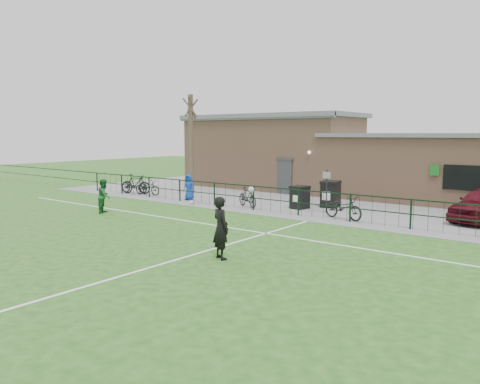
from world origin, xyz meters
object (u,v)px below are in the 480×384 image
Objects in this scene: bicycle_a at (134,185)px; spectator_child at (189,187)px; bicycle_b at (136,184)px; sign_post at (327,191)px; wheelie_bin_left at (300,198)px; bicycle_d at (247,197)px; ball_ground at (192,202)px; wheelie_bin_right at (331,195)px; outfield_player at (104,196)px; bicycle_e at (343,207)px; bare_tree at (191,145)px; bicycle_c at (148,187)px.

spectator_child is at bearing -111.57° from bicycle_a.
bicycle_a is 0.94× the size of bicycle_b.
wheelie_bin_left is at bearing 169.70° from sign_post.
bicycle_a is 9.04m from bicycle_d.
bicycle_a reaches higher than ball_ground.
bicycle_a is (-12.35, -2.26, -0.13)m from wheelie_bin_right.
outfield_player is at bearing -142.85° from sign_post.
bicycle_b is (0.45, -0.24, 0.11)m from bicycle_a.
bicycle_b is 4.51m from spectator_child.
wheelie_bin_right is at bearing 30.11° from ball_ground.
sign_post is at bearing -80.09° from wheelie_bin_right.
bicycle_b is 1.02× the size of bicycle_e.
bare_tree is 7.81m from outfield_player.
outfield_player is at bearing 164.24° from bicycle_d.
bicycle_a is at bearing 40.70° from bicycle_b.
ball_ground is at bearing -47.71° from spectator_child.
spectator_child reaches higher than bicycle_e.
spectator_child is (4.51, 0.00, 0.12)m from bicycle_b.
bare_tree reaches higher than bicycle_a.
bare_tree reaches higher than ball_ground.
wheelie_bin_right is 5.49× the size of ball_ground.
outfield_player is at bearing -162.36° from bicycle_b.
bicycle_a is at bearing 111.28° from bicycle_d.
bare_tree is 9.93m from sign_post.
bicycle_a is 1.17× the size of outfield_player.
bicycle_b is 6.89m from outfield_player.
sign_post is at bearing -106.79° from bicycle_b.
spectator_child is at bearing -173.97° from sign_post.
wheelie_bin_left is 0.56× the size of bicycle_a.
outfield_player is (-6.66, -6.55, 0.25)m from wheelie_bin_left.
spectator_child is at bearing -49.62° from bare_tree.
bicycle_d is 1.17× the size of spectator_child.
bare_tree is 3.41m from spectator_child.
ball_ground is (1.47, 4.34, -0.68)m from outfield_player.
wheelie_bin_right reaches higher than bicycle_d.
ball_ground is (-2.84, -1.06, -0.41)m from bicycle_d.
sign_post is 13.00m from bicycle_a.
spectator_child is 0.90× the size of outfield_player.
bicycle_b reaches higher than bicycle_d.
bicycle_b is 13.88m from bicycle_e.
wheelie_bin_right is 0.69× the size of bicycle_c.
wheelie_bin_right is at bearing 3.52° from bare_tree.
wheelie_bin_left is at bearing -80.38° from outfield_player.
bare_tree is 9.37m from wheelie_bin_right.
bare_tree is at bearing 133.76° from ball_ground.
bare_tree is at bearing -76.41° from bicycle_b.
bicycle_a is 1.11× the size of bicycle_d.
sign_post is at bearing 15.82° from ball_ground.
bicycle_d is at bearing -18.86° from bare_tree.
bicycle_a is 0.52m from bicycle_b.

